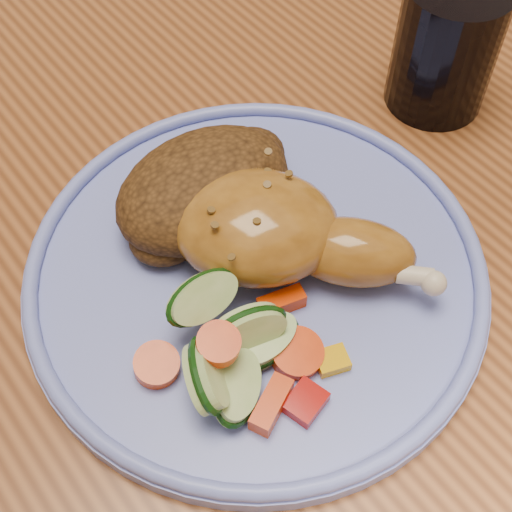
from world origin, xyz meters
The scene contains 8 objects.
ground centered at (0.00, 0.00, 0.00)m, with size 4.00×4.00×0.00m, color brown.
dining_table centered at (0.00, 0.00, 0.67)m, with size 0.90×1.40×0.75m.
plate centered at (-0.04, -0.15, 0.76)m, with size 0.30×0.30×0.01m, color #6E7DD8.
plate_rim centered at (-0.04, -0.15, 0.77)m, with size 0.29×0.29×0.01m, color #6E7DD8.
chicken_leg centered at (-0.02, -0.15, 0.79)m, with size 0.15×0.17×0.06m.
rice_pilaf centered at (-0.03, -0.09, 0.78)m, with size 0.13×0.09×0.05m.
vegetable_pile centered at (-0.09, -0.19, 0.78)m, with size 0.11×0.11×0.05m.
drinking_glass centered at (0.18, -0.10, 0.80)m, with size 0.08×0.08×0.10m, color black.
Camera 1 is at (-0.19, -0.34, 1.14)m, focal length 50.00 mm.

